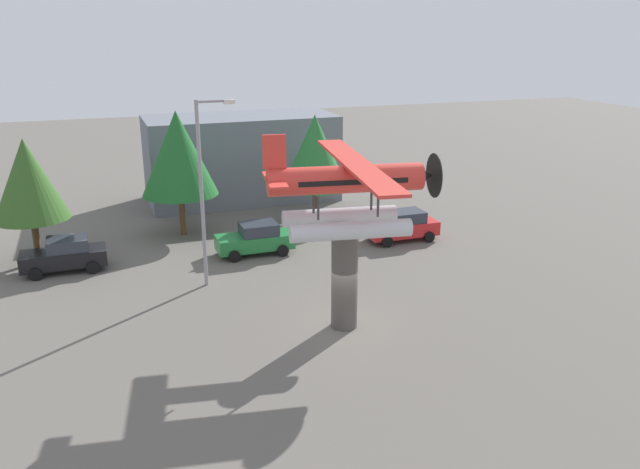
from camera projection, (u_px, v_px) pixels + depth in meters
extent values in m
plane|color=#605B54|center=(344.00, 326.00, 27.36)|extent=(140.00, 140.00, 0.00)
cylinder|color=#4C4742|center=(345.00, 280.00, 26.71)|extent=(1.10, 1.10, 4.21)
cylinder|color=silver|center=(351.00, 231.00, 25.02)|extent=(4.85, 1.43, 0.70)
cylinder|color=#333338|center=(378.00, 206.00, 25.45)|extent=(0.11, 0.11, 0.90)
cylinder|color=#333338|center=(318.00, 209.00, 25.02)|extent=(0.11, 0.11, 0.90)
cylinder|color=silver|center=(340.00, 216.00, 26.88)|extent=(4.85, 1.43, 0.70)
cylinder|color=#333338|center=(371.00, 199.00, 26.38)|extent=(0.11, 0.11, 0.90)
cylinder|color=#333338|center=(314.00, 202.00, 25.95)|extent=(0.11, 0.11, 0.90)
cylinder|color=red|center=(346.00, 179.00, 25.39)|extent=(6.30, 2.05, 1.10)
cube|color=black|center=(351.00, 179.00, 25.43)|extent=(4.46, 1.80, 0.20)
cone|color=#262628|center=(425.00, 176.00, 25.97)|extent=(0.83, 0.98, 0.88)
cylinder|color=black|center=(434.00, 175.00, 26.05)|extent=(0.32, 1.78, 1.80)
cube|color=red|center=(356.00, 164.00, 25.27)|extent=(2.69, 10.45, 0.12)
cube|color=red|center=(275.00, 180.00, 24.86)|extent=(1.12, 2.87, 0.10)
cube|color=red|center=(274.00, 152.00, 24.52)|extent=(0.91, 0.26, 1.30)
cube|color=black|center=(64.00, 258.00, 33.24)|extent=(4.20, 1.70, 0.80)
cube|color=#2D333D|center=(67.00, 244.00, 33.10)|extent=(2.00, 1.56, 0.64)
cylinder|color=black|center=(37.00, 262.00, 33.74)|extent=(0.64, 0.22, 0.64)
cylinder|color=black|center=(36.00, 274.00, 32.13)|extent=(0.64, 0.22, 0.64)
cylinder|color=black|center=(92.00, 256.00, 34.61)|extent=(0.64, 0.22, 0.64)
cylinder|color=black|center=(93.00, 268.00, 33.00)|extent=(0.64, 0.22, 0.64)
cube|color=#237A38|center=(255.00, 242.00, 35.73)|extent=(4.20, 1.70, 0.80)
cube|color=#2D333D|center=(259.00, 229.00, 35.58)|extent=(2.00, 1.56, 0.64)
cylinder|color=black|center=(227.00, 246.00, 36.22)|extent=(0.64, 0.22, 0.64)
cylinder|color=black|center=(234.00, 256.00, 34.61)|extent=(0.64, 0.22, 0.64)
cylinder|color=black|center=(274.00, 241.00, 37.09)|extent=(0.64, 0.22, 0.64)
cylinder|color=black|center=(283.00, 251.00, 35.48)|extent=(0.64, 0.22, 0.64)
cube|color=red|center=(402.00, 228.00, 38.02)|extent=(4.20, 1.70, 0.80)
cube|color=#2D333D|center=(406.00, 216.00, 37.88)|extent=(2.00, 1.56, 0.64)
cylinder|color=black|center=(374.00, 233.00, 38.52)|extent=(0.64, 0.22, 0.64)
cylinder|color=black|center=(387.00, 242.00, 36.91)|extent=(0.64, 0.22, 0.64)
cylinder|color=black|center=(415.00, 228.00, 39.39)|extent=(0.64, 0.22, 0.64)
cylinder|color=black|center=(429.00, 237.00, 37.78)|extent=(0.64, 0.22, 0.64)
cylinder|color=gray|center=(202.00, 196.00, 30.31)|extent=(0.18, 0.18, 8.94)
cylinder|color=gray|center=(214.00, 101.00, 29.21)|extent=(1.60, 0.12, 0.12)
cube|color=silver|center=(229.00, 102.00, 29.45)|extent=(0.50, 0.28, 0.20)
cube|color=slate|center=(241.00, 158.00, 46.38)|extent=(13.24, 6.00, 6.03)
cylinder|color=brown|center=(37.00, 240.00, 34.39)|extent=(0.36, 0.36, 2.41)
cone|color=#335B23|center=(28.00, 179.00, 33.35)|extent=(3.83, 3.83, 4.25)
cylinder|color=brown|center=(182.00, 215.00, 38.84)|extent=(0.36, 0.36, 2.52)
cone|color=#1E6028|center=(178.00, 153.00, 37.68)|extent=(4.46, 4.46, 4.96)
cylinder|color=brown|center=(315.00, 205.00, 41.51)|extent=(0.36, 0.36, 2.22)
cone|color=#287033|center=(315.00, 152.00, 40.44)|extent=(4.19, 4.19, 4.66)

